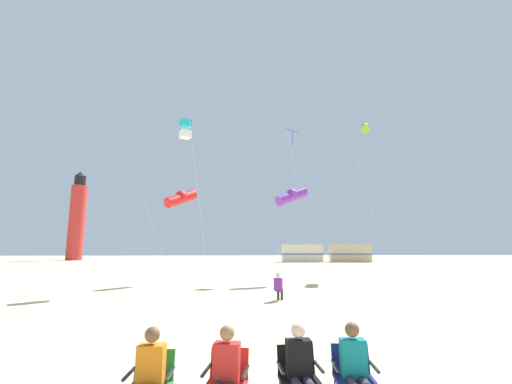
# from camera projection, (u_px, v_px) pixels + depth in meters

# --- Properties ---
(ground) EXTENTS (200.00, 200.00, 0.00)m
(ground) POSITION_uv_depth(u_px,v_px,m) (267.00, 361.00, 6.66)
(ground) COLOR beige
(camp_chair_green) EXTENTS (0.57, 0.59, 0.82)m
(camp_chair_green) POSITION_uv_depth(u_px,v_px,m) (151.00, 379.00, 4.44)
(camp_chair_green) COLOR #238438
(camp_chair_green) RESTS_ON ground
(spectator_green_chair) EXTENTS (0.35, 0.51, 1.16)m
(spectator_green_chair) POSITION_uv_depth(u_px,v_px,m) (149.00, 374.00, 4.32)
(spectator_green_chair) COLOR orange
(spectator_green_chair) RESTS_ON ground
(camp_chair_red) EXTENTS (0.63, 0.65, 0.82)m
(camp_chair_red) POSITION_uv_depth(u_px,v_px,m) (227.00, 377.00, 4.52)
(camp_chair_red) COLOR red
(camp_chair_red) RESTS_ON ground
(spectator_red_chair) EXTENTS (0.39, 0.54, 1.16)m
(spectator_red_chair) POSITION_uv_depth(u_px,v_px,m) (225.00, 371.00, 4.41)
(spectator_red_chair) COLOR red
(spectator_red_chair) RESTS_ON ground
(camp_chair_black) EXTENTS (0.57, 0.58, 0.82)m
(camp_chair_black) POSITION_uv_depth(u_px,v_px,m) (298.00, 372.00, 4.67)
(camp_chair_black) COLOR black
(camp_chair_black) RESTS_ON ground
(spectator_black_chair) EXTENTS (0.35, 0.51, 1.16)m
(spectator_black_chair) POSITION_uv_depth(u_px,v_px,m) (300.00, 367.00, 4.56)
(spectator_black_chair) COLOR black
(spectator_black_chair) RESTS_ON ground
(camp_chair_navy) EXTENTS (0.60, 0.62, 0.82)m
(camp_chair_navy) POSITION_uv_depth(u_px,v_px,m) (353.00, 372.00, 4.71)
(camp_chair_navy) COLOR navy
(camp_chair_navy) RESTS_ON ground
(spectator_navy_chair) EXTENTS (0.36, 0.53, 1.16)m
(spectator_navy_chair) POSITION_uv_depth(u_px,v_px,m) (355.00, 366.00, 4.59)
(spectator_navy_chair) COLOR #147F84
(spectator_navy_chair) RESTS_ON ground
(kite_flyer_standing) EXTENTS (0.45, 0.56, 1.16)m
(kite_flyer_standing) POSITION_uv_depth(u_px,v_px,m) (279.00, 286.00, 14.47)
(kite_flyer_standing) COLOR #722D99
(kite_flyer_standing) RESTS_ON ground
(kite_tube_scarlet) EXTENTS (3.54, 3.69, 6.19)m
(kite_tube_scarlet) POSITION_uv_depth(u_px,v_px,m) (181.00, 198.00, 22.78)
(kite_tube_scarlet) COLOR silver
(kite_tube_scarlet) RESTS_ON ground
(kite_box_cyan) EXTENTS (2.03, 2.08, 10.03)m
(kite_box_cyan) POSITION_uv_depth(u_px,v_px,m) (186.00, 129.00, 21.16)
(kite_box_cyan) COLOR silver
(kite_box_cyan) RESTS_ON ground
(kite_tube_violet) EXTENTS (3.21, 2.87, 6.38)m
(kite_tube_violet) POSITION_uv_depth(u_px,v_px,m) (292.00, 196.00, 23.19)
(kite_tube_violet) COLOR silver
(kite_tube_violet) RESTS_ON ground
(kite_diamond_blue) EXTENTS (2.04, 1.94, 11.53)m
(kite_diamond_blue) POSITION_uv_depth(u_px,v_px,m) (293.00, 137.00, 26.92)
(kite_diamond_blue) COLOR silver
(kite_diamond_blue) RESTS_ON ground
(kite_tube_lime) EXTENTS (2.45, 2.94, 13.13)m
(kite_tube_lime) POSITION_uv_depth(u_px,v_px,m) (365.00, 129.00, 29.77)
(kite_tube_lime) COLOR silver
(kite_tube_lime) RESTS_ON ground
(lighthouse_distant) EXTENTS (2.80, 2.80, 16.80)m
(lighthouse_distant) POSITION_uv_depth(u_px,v_px,m) (77.00, 218.00, 64.59)
(lighthouse_distant) COLOR red
(lighthouse_distant) RESTS_ON ground
(rv_van_cream) EXTENTS (6.45, 2.37, 2.80)m
(rv_van_cream) POSITION_uv_depth(u_px,v_px,m) (302.00, 253.00, 55.62)
(rv_van_cream) COLOR beige
(rv_van_cream) RESTS_ON ground
(rv_van_tan) EXTENTS (6.61, 2.86, 2.80)m
(rv_van_tan) POSITION_uv_depth(u_px,v_px,m) (350.00, 253.00, 55.36)
(rv_van_tan) COLOR #C6B28C
(rv_van_tan) RESTS_ON ground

